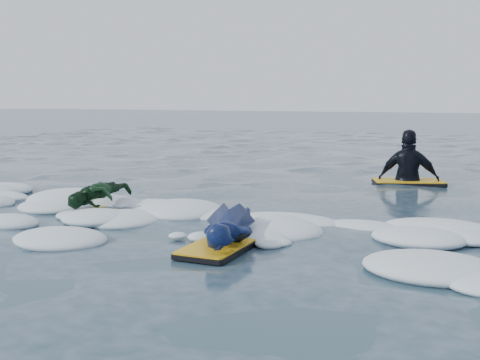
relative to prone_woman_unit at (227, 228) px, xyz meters
The scene contains 5 objects.
ground 1.26m from the prone_woman_unit, behind, with size 120.00×120.00×0.00m, color #182F39.
foam_band 1.63m from the prone_woman_unit, 140.11° to the left, with size 12.00×3.10×0.30m, color white, non-canonical shape.
prone_woman_unit is the anchor object (origin of this frame).
prone_child_unit 2.63m from the prone_woman_unit, 157.68° to the left, with size 0.65×1.15×0.41m.
waiting_rider_unit 5.53m from the prone_woman_unit, 79.37° to the left, with size 1.39×1.07×1.85m.
Camera 1 is at (3.93, -5.60, 1.57)m, focal length 45.00 mm.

